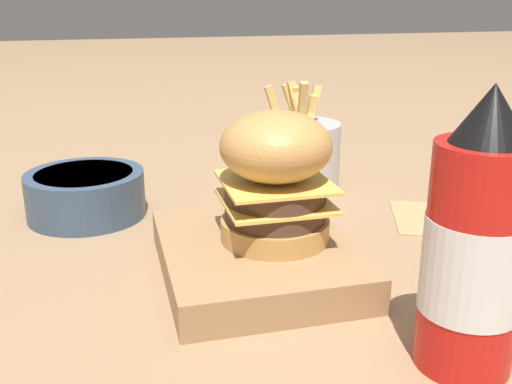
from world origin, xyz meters
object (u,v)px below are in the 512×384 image
object	(u,v)px
ketchup_bottle	(475,250)
side_bowl	(86,193)
burger	(276,176)
fries_basket	(301,153)
serving_board	(256,257)

from	to	relation	value
ketchup_bottle	side_bowl	world-z (taller)	ketchup_bottle
burger	side_bowl	world-z (taller)	burger
burger	ketchup_bottle	size ratio (longest dim) A/B	0.61
fries_basket	ketchup_bottle	bearing A→B (deg)	-2.44
burger	ketchup_bottle	bearing A→B (deg)	26.52
burger	fries_basket	world-z (taller)	burger
fries_basket	side_bowl	world-z (taller)	fries_basket
burger	serving_board	bearing A→B (deg)	-88.05
serving_board	ketchup_bottle	world-z (taller)	ketchup_bottle
serving_board	burger	distance (m)	0.08
serving_board	side_bowl	distance (m)	0.26
ketchup_bottle	fries_basket	bearing A→B (deg)	177.56
ketchup_bottle	fries_basket	xyz separation A→B (m)	(-0.43, 0.02, -0.04)
burger	fries_basket	bearing A→B (deg)	156.11
ketchup_bottle	side_bowl	distance (m)	0.47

